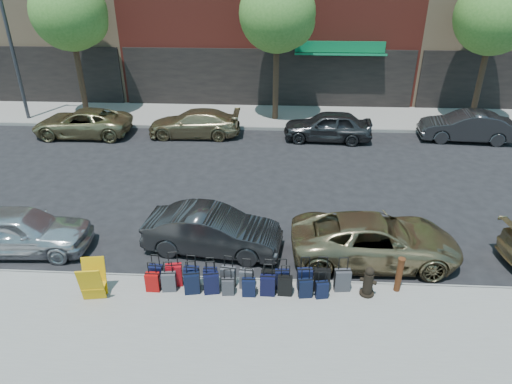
# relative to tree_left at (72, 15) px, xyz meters

# --- Properties ---
(ground) EXTENTS (120.00, 120.00, 0.00)m
(ground) POSITION_rel_tree_left_xyz_m (9.86, -9.50, -5.41)
(ground) COLOR black
(ground) RESTS_ON ground
(sidewalk_near) EXTENTS (60.00, 4.00, 0.15)m
(sidewalk_near) POSITION_rel_tree_left_xyz_m (9.86, -16.00, -5.34)
(sidewalk_near) COLOR gray
(sidewalk_near) RESTS_ON ground
(sidewalk_far) EXTENTS (60.00, 4.00, 0.15)m
(sidewalk_far) POSITION_rel_tree_left_xyz_m (9.86, 0.50, -5.34)
(sidewalk_far) COLOR gray
(sidewalk_far) RESTS_ON ground
(curb_near) EXTENTS (60.00, 0.08, 0.15)m
(curb_near) POSITION_rel_tree_left_xyz_m (9.86, -13.98, -5.34)
(curb_near) COLOR gray
(curb_near) RESTS_ON ground
(curb_far) EXTENTS (60.00, 0.08, 0.15)m
(curb_far) POSITION_rel_tree_left_xyz_m (9.86, -1.52, -5.34)
(curb_far) COLOR gray
(curb_far) RESTS_ON ground
(tree_left) EXTENTS (3.80, 3.80, 7.27)m
(tree_left) POSITION_rel_tree_left_xyz_m (0.00, 0.00, 0.00)
(tree_left) COLOR black
(tree_left) RESTS_ON sidewalk_far
(tree_center) EXTENTS (3.80, 3.80, 7.27)m
(tree_center) POSITION_rel_tree_left_xyz_m (10.50, 0.00, 0.00)
(tree_center) COLOR black
(tree_center) RESTS_ON sidewalk_far
(tree_right) EXTENTS (3.80, 3.80, 7.27)m
(tree_right) POSITION_rel_tree_left_xyz_m (21.00, 0.00, 0.00)
(tree_right) COLOR black
(tree_right) RESTS_ON sidewalk_far
(streetlight) EXTENTS (2.59, 0.18, 8.00)m
(streetlight) POSITION_rel_tree_left_xyz_m (-2.94, -0.70, -0.75)
(streetlight) COLOR #333338
(streetlight) RESTS_ON sidewalk_far
(suitcase_front_0) EXTENTS (0.37, 0.22, 0.87)m
(suitcase_front_0) POSITION_rel_tree_left_xyz_m (7.38, -14.27, -4.99)
(suitcase_front_0) COLOR black
(suitcase_front_0) RESTS_ON sidewalk_near
(suitcase_front_1) EXTENTS (0.46, 0.30, 1.02)m
(suitcase_front_1) POSITION_rel_tree_left_xyz_m (7.89, -14.34, -4.94)
(suitcase_front_1) COLOR #A10A12
(suitcase_front_1) RESTS_ON sidewalk_near
(suitcase_front_2) EXTENTS (0.41, 0.25, 0.95)m
(suitcase_front_2) POSITION_rel_tree_left_xyz_m (8.36, -14.35, -4.97)
(suitcase_front_2) COLOR black
(suitcase_front_2) RESTS_ON sidewalk_near
(suitcase_front_3) EXTENTS (0.36, 0.20, 0.87)m
(suitcase_front_3) POSITION_rel_tree_left_xyz_m (8.86, -14.31, -4.99)
(suitcase_front_3) COLOR black
(suitcase_front_3) RESTS_ON sidewalk_near
(suitcase_front_4) EXTENTS (0.41, 0.27, 0.94)m
(suitcase_front_4) POSITION_rel_tree_left_xyz_m (9.34, -14.31, -4.97)
(suitcase_front_4) COLOR #3A3A3F
(suitcase_front_4) RESTS_ON sidewalk_near
(suitcase_front_5) EXTENTS (0.38, 0.23, 0.89)m
(suitcase_front_5) POSITION_rel_tree_left_xyz_m (9.84, -14.34, -4.98)
(suitcase_front_5) COLOR #424147
(suitcase_front_5) RESTS_ON sidewalk_near
(suitcase_front_6) EXTENTS (0.38, 0.23, 0.89)m
(suitcase_front_6) POSITION_rel_tree_left_xyz_m (10.42, -14.33, -4.98)
(suitcase_front_6) COLOR black
(suitcase_front_6) RESTS_ON sidewalk_near
(suitcase_front_7) EXTENTS (0.39, 0.23, 0.91)m
(suitcase_front_7) POSITION_rel_tree_left_xyz_m (10.78, -14.33, -4.98)
(suitcase_front_7) COLOR black
(suitcase_front_7) RESTS_ON sidewalk_near
(suitcase_front_8) EXTENTS (0.42, 0.25, 0.96)m
(suitcase_front_8) POSITION_rel_tree_left_xyz_m (11.39, -14.28, -4.96)
(suitcase_front_8) COLOR black
(suitcase_front_8) RESTS_ON sidewalk_near
(suitcase_front_9) EXTENTS (0.43, 0.24, 1.02)m
(suitcase_front_9) POSITION_rel_tree_left_xyz_m (11.83, -14.33, -4.94)
(suitcase_front_9) COLOR black
(suitcase_front_9) RESTS_ON sidewalk_near
(suitcase_front_10) EXTENTS (0.43, 0.27, 1.00)m
(suitcase_front_10) POSITION_rel_tree_left_xyz_m (12.37, -14.31, -4.95)
(suitcase_front_10) COLOR #343438
(suitcase_front_10) RESTS_ON sidewalk_near
(suitcase_back_0) EXTENTS (0.36, 0.21, 0.86)m
(suitcase_back_0) POSITION_rel_tree_left_xyz_m (7.37, -14.60, -4.99)
(suitcase_back_0) COLOR #A30B0A
(suitcase_back_0) RESTS_ON sidewalk_near
(suitcase_back_1) EXTENTS (0.39, 0.25, 0.88)m
(suitcase_back_1) POSITION_rel_tree_left_xyz_m (7.80, -14.57, -4.99)
(suitcase_back_1) COLOR #3C3D42
(suitcase_back_1) RESTS_ON sidewalk_near
(suitcase_back_2) EXTENTS (0.44, 0.30, 0.96)m
(suitcase_back_2) POSITION_rel_tree_left_xyz_m (8.42, -14.63, -4.96)
(suitcase_back_2) COLOR black
(suitcase_back_2) RESTS_ON sidewalk_near
(suitcase_back_3) EXTENTS (0.44, 0.30, 0.95)m
(suitcase_back_3) POSITION_rel_tree_left_xyz_m (8.93, -14.60, -4.96)
(suitcase_back_3) COLOR black
(suitcase_back_3) RESTS_ON sidewalk_near
(suitcase_back_4) EXTENTS (0.33, 0.21, 0.76)m
(suitcase_back_4) POSITION_rel_tree_left_xyz_m (9.37, -14.65, -5.02)
(suitcase_back_4) COLOR #323136
(suitcase_back_4) RESTS_ON sidewalk_near
(suitcase_back_5) EXTENTS (0.35, 0.21, 0.83)m
(suitcase_back_5) POSITION_rel_tree_left_xyz_m (9.92, -14.66, -5.00)
(suitcase_back_5) COLOR black
(suitcase_back_5) RESTS_ON sidewalk_near
(suitcase_back_6) EXTENTS (0.39, 0.23, 0.92)m
(suitcase_back_6) POSITION_rel_tree_left_xyz_m (10.41, -14.60, -4.97)
(suitcase_back_6) COLOR black
(suitcase_back_6) RESTS_ON sidewalk_near
(suitcase_back_7) EXTENTS (0.38, 0.23, 0.89)m
(suitcase_back_7) POSITION_rel_tree_left_xyz_m (10.86, -14.57, -4.98)
(suitcase_back_7) COLOR black
(suitcase_back_7) RESTS_ON sidewalk_near
(suitcase_back_8) EXTENTS (0.38, 0.25, 0.84)m
(suitcase_back_8) POSITION_rel_tree_left_xyz_m (11.39, -14.63, -5.00)
(suitcase_back_8) COLOR black
(suitcase_back_8) RESTS_ON sidewalk_near
(suitcase_back_9) EXTENTS (0.35, 0.24, 0.77)m
(suitcase_back_9) POSITION_rel_tree_left_xyz_m (11.81, -14.64, -5.02)
(suitcase_back_9) COLOR black
(suitcase_back_9) RESTS_ON sidewalk_near
(fire_hydrant) EXTENTS (0.43, 0.38, 0.85)m
(fire_hydrant) POSITION_rel_tree_left_xyz_m (13.02, -14.46, -4.87)
(fire_hydrant) COLOR black
(fire_hydrant) RESTS_ON sidewalk_near
(bollard) EXTENTS (0.19, 0.19, 1.02)m
(bollard) POSITION_rel_tree_left_xyz_m (13.84, -14.25, -4.74)
(bollard) COLOR #38190C
(bollard) RESTS_ON sidewalk_near
(display_rack) EXTENTS (0.67, 0.73, 1.05)m
(display_rack) POSITION_rel_tree_left_xyz_m (5.93, -14.95, -4.74)
(display_rack) COLOR #D9A00C
(display_rack) RESTS_ON sidewalk_near
(car_near_0) EXTENTS (4.25, 1.87, 1.42)m
(car_near_0) POSITION_rel_tree_left_xyz_m (2.86, -12.75, -4.70)
(car_near_0) COLOR silver
(car_near_0) RESTS_ON ground
(car_near_1) EXTENTS (4.28, 1.91, 1.36)m
(car_near_1) POSITION_rel_tree_left_xyz_m (8.67, -12.43, -4.73)
(car_near_1) COLOR #303032
(car_near_1) RESTS_ON ground
(car_near_2) EXTENTS (4.97, 2.38, 1.37)m
(car_near_2) POSITION_rel_tree_left_xyz_m (13.50, -12.64, -4.73)
(car_near_2) COLOR #917F58
(car_near_2) RESTS_ON ground
(car_far_0) EXTENTS (4.80, 2.26, 1.33)m
(car_far_0) POSITION_rel_tree_left_xyz_m (0.78, -2.80, -4.75)
(car_far_0) COLOR #93865A
(car_far_0) RESTS_ON ground
(car_far_1) EXTENTS (4.57, 1.91, 1.32)m
(car_far_1) POSITION_rel_tree_left_xyz_m (6.37, -2.55, -4.75)
(car_far_1) COLOR #95845B
(car_far_1) RESTS_ON ground
(car_far_2) EXTENTS (4.31, 1.93, 1.44)m
(car_far_2) POSITION_rel_tree_left_xyz_m (12.95, -2.76, -4.69)
(car_far_2) COLOR #313133
(car_far_2) RESTS_ON ground
(car_far_3) EXTENTS (4.45, 1.83, 1.43)m
(car_far_3) POSITION_rel_tree_left_xyz_m (19.65, -2.46, -4.70)
(car_far_3) COLOR #313033
(car_far_3) RESTS_ON ground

